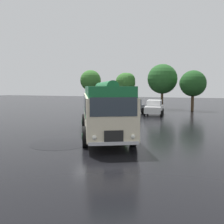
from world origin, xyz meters
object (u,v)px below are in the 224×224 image
object	(u,v)px
car_mid_left	(154,107)
car_near_left	(132,107)
vintage_bus	(104,107)
box_van	(106,102)

from	to	relation	value
car_mid_left	car_near_left	bearing A→B (deg)	177.23
vintage_bus	box_van	distance (m)	14.42
vintage_bus	car_near_left	world-z (taller)	vintage_bus
vintage_bus	car_mid_left	bearing A→B (deg)	86.47
car_near_left	box_van	world-z (taller)	box_van
car_mid_left	box_van	size ratio (longest dim) A/B	0.74
car_mid_left	vintage_bus	bearing A→B (deg)	-93.53
car_near_left	box_van	size ratio (longest dim) A/B	0.75
car_near_left	box_van	xyz separation A→B (m)	(-3.21, 0.15, 0.52)
car_near_left	car_mid_left	world-z (taller)	same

